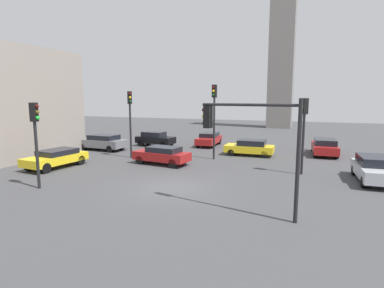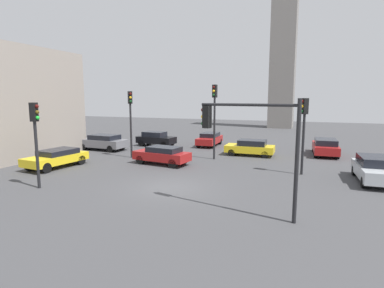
% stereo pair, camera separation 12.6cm
% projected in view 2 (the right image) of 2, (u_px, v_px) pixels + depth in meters
% --- Properties ---
extents(ground_plane, '(109.86, 109.86, 0.00)m').
position_uv_depth(ground_plane, '(170.00, 187.00, 17.05)').
color(ground_plane, '#424244').
extents(traffic_light_0, '(0.48, 0.45, 4.87)m').
position_uv_depth(traffic_light_0, '(304.00, 122.00, 19.44)').
color(traffic_light_0, black).
rests_on(traffic_light_0, ground_plane).
extents(traffic_light_1, '(4.29, 1.08, 4.86)m').
position_uv_depth(traffic_light_1, '(247.00, 131.00, 12.76)').
color(traffic_light_1, black).
rests_on(traffic_light_1, ground_plane).
extents(traffic_light_2, '(0.48, 0.37, 4.64)m').
position_uv_depth(traffic_light_2, '(35.00, 129.00, 16.44)').
color(traffic_light_2, black).
rests_on(traffic_light_2, ground_plane).
extents(traffic_light_3, '(0.36, 0.48, 5.93)m').
position_uv_depth(traffic_light_3, '(214.00, 108.00, 24.39)').
color(traffic_light_3, black).
rests_on(traffic_light_3, ground_plane).
extents(traffic_light_4, '(0.46, 0.47, 5.43)m').
position_uv_depth(traffic_light_4, '(130.00, 112.00, 25.10)').
color(traffic_light_4, black).
rests_on(traffic_light_4, ground_plane).
extents(car_0, '(1.94, 4.38, 1.35)m').
position_uv_depth(car_0, '(210.00, 139.00, 31.95)').
color(car_0, maroon).
rests_on(car_0, ground_plane).
extents(car_1, '(2.17, 4.83, 1.42)m').
position_uv_depth(car_1, '(325.00, 147.00, 26.67)').
color(car_1, maroon).
rests_on(car_1, ground_plane).
extents(car_2, '(2.20, 4.49, 1.50)m').
position_uv_depth(car_2, '(376.00, 169.00, 17.96)').
color(car_2, '#ADB2B7').
rests_on(car_2, ground_plane).
extents(car_3, '(4.13, 1.98, 1.35)m').
position_uv_depth(car_3, '(250.00, 147.00, 26.49)').
color(car_3, yellow).
rests_on(car_3, ground_plane).
extents(car_4, '(4.36, 2.18, 1.34)m').
position_uv_depth(car_4, '(162.00, 155.00, 22.89)').
color(car_4, maroon).
rests_on(car_4, ground_plane).
extents(car_5, '(4.03, 1.93, 1.49)m').
position_uv_depth(car_5, '(156.00, 139.00, 31.68)').
color(car_5, black).
rests_on(car_5, ground_plane).
extents(car_6, '(2.29, 4.53, 1.27)m').
position_uv_depth(car_6, '(57.00, 157.00, 21.93)').
color(car_6, yellow).
rests_on(car_6, ground_plane).
extents(car_7, '(4.68, 2.13, 1.46)m').
position_uv_depth(car_7, '(103.00, 142.00, 29.37)').
color(car_7, slate).
rests_on(car_7, ground_plane).
extents(skyline_tower, '(3.92, 3.92, 24.46)m').
position_uv_depth(skyline_tower, '(283.00, 53.00, 50.63)').
color(skyline_tower, gray).
rests_on(skyline_tower, ground_plane).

